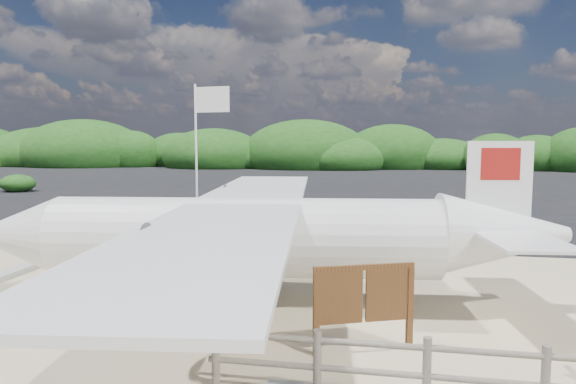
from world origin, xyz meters
name	(u,v)px	position (x,y,z in m)	size (l,w,h in m)	color
ground	(166,285)	(0.00, 0.00, 0.00)	(160.00, 160.00, 0.00)	beige
asphalt_apron	(317,184)	(0.00, 30.00, 0.00)	(90.00, 50.00, 0.04)	#B2B2B2
vegetation_band	(342,168)	(0.00, 55.00, 0.00)	(124.00, 8.00, 4.40)	#B2B2B2
baggage_cart	(127,268)	(-1.79, 1.37, 0.00)	(2.97, 1.70, 1.48)	#0B48A6
flagpole	(198,269)	(0.23, 1.70, 0.00)	(1.04, 0.43, 5.18)	white
signboard	(363,352)	(5.08, -3.27, 0.00)	(1.91, 0.18, 1.57)	brown
crew_a	(74,233)	(-4.01, 2.26, 0.78)	(0.57, 0.37, 1.56)	navy
crew_b	(168,235)	(-0.93, 2.27, 0.83)	(0.81, 0.63, 1.66)	navy
crew_c	(135,245)	(-0.98, 0.33, 0.91)	(1.06, 0.44, 1.81)	navy
aircraft_large	(480,205)	(10.82, 18.49, 0.00)	(15.38, 15.38, 4.61)	#B2B2B2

